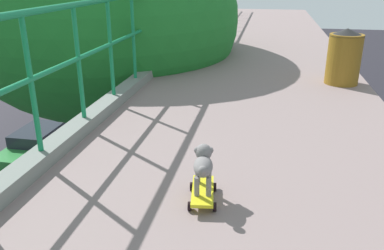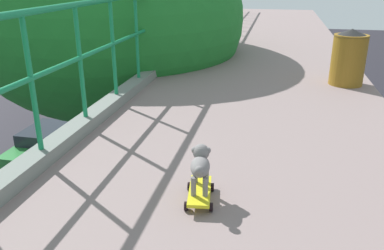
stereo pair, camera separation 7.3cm
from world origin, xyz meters
TOP-DOWN VIEW (x-y plane):
  - car_red_taxi_fifth at (-4.53, 8.73)m, footprint 1.76×4.30m
  - car_green_sixth at (-8.17, 12.66)m, footprint 1.83×4.35m
  - city_bus at (-8.34, 28.06)m, footprint 2.66×11.28m
  - roadside_tree_mid at (-1.78, 5.83)m, footprint 5.46×5.46m
  - toy_skateboard at (1.16, 0.51)m, footprint 0.23×0.42m
  - small_dog at (1.15, 0.55)m, footprint 0.16×0.34m
  - litter_bin at (2.60, 3.99)m, footprint 0.47×0.47m

SIDE VIEW (x-z plane):
  - car_green_sixth at x=-8.17m, z-range 0.00..1.28m
  - car_red_taxi_fifth at x=-4.53m, z-range -0.12..1.50m
  - city_bus at x=-8.34m, z-range 0.22..3.37m
  - toy_skateboard at x=1.16m, z-range 6.22..6.31m
  - small_dog at x=1.15m, z-range 6.32..6.61m
  - litter_bin at x=2.60m, z-range 6.21..6.99m
  - roadside_tree_mid at x=-1.78m, z-range 2.34..11.23m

